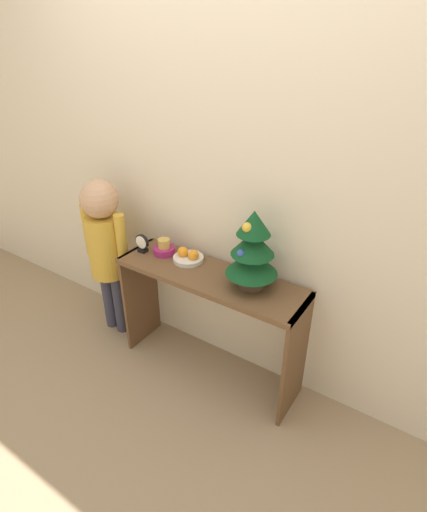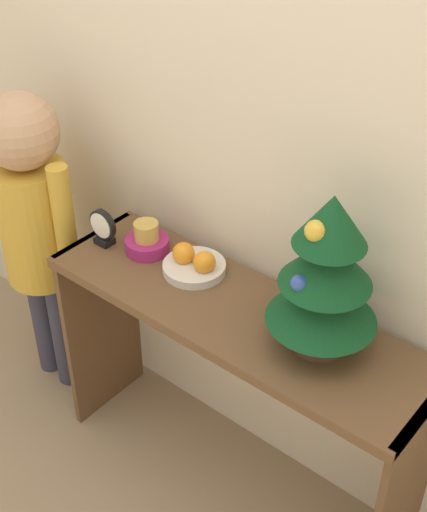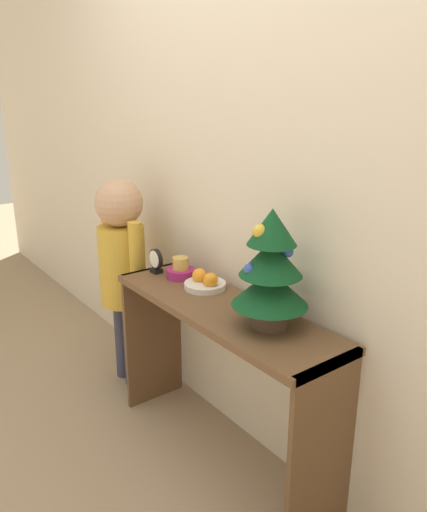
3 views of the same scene
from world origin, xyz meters
name	(u,v)px [view 2 (image 2 of 3)]	position (x,y,z in m)	size (l,w,h in m)	color
ground_plane	(196,512)	(0.00, 0.00, 0.00)	(12.00, 12.00, 0.00)	#997F60
back_wall	(293,80)	(0.00, 0.38, 1.25)	(7.00, 0.05, 2.50)	beige
console_table	(232,353)	(0.00, 0.17, 0.53)	(1.10, 0.33, 0.69)	brown
mini_tree	(326,275)	(0.25, 0.19, 0.91)	(0.27, 0.27, 0.42)	#4C3828
fruit_bowl	(194,264)	(-0.18, 0.22, 0.72)	(0.18, 0.18, 0.08)	silver
singing_bowl	(147,241)	(-0.35, 0.21, 0.73)	(0.13, 0.13, 0.09)	#9E2366
desk_clock	(103,228)	(-0.48, 0.16, 0.75)	(0.09, 0.04, 0.11)	black
child_figure	(34,212)	(-0.78, 0.14, 0.69)	(0.36, 0.23, 1.09)	#38384C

